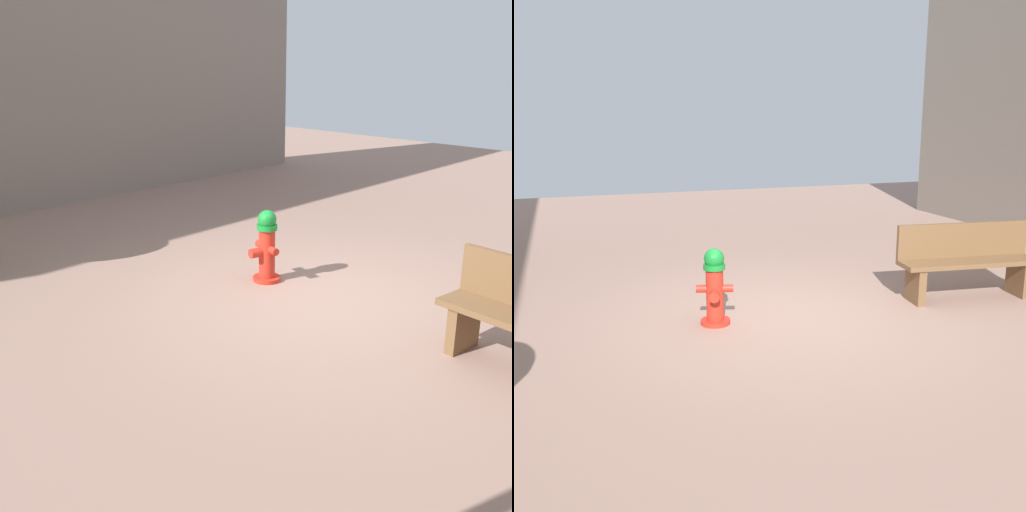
# 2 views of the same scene
# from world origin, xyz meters

# --- Properties ---
(ground_plane) EXTENTS (23.40, 23.40, 0.00)m
(ground_plane) POSITION_xyz_m (0.00, 0.00, 0.00)
(ground_plane) COLOR #9E7A6B
(fire_hydrant) EXTENTS (0.42, 0.40, 0.87)m
(fire_hydrant) POSITION_xyz_m (0.79, -0.05, 0.43)
(fire_hydrant) COLOR red
(fire_hydrant) RESTS_ON ground_plane
(bench_near) EXTENTS (1.84, 0.67, 0.95)m
(bench_near) POSITION_xyz_m (-2.47, 0.06, 0.50)
(bench_near) COLOR brown
(bench_near) RESTS_ON ground_plane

